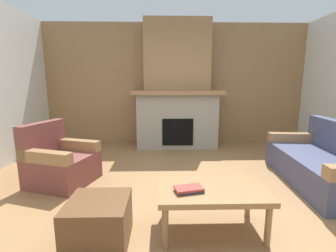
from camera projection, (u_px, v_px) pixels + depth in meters
The scene contains 8 objects.
ground at pixel (190, 202), 2.82m from camera, with size 9.00×9.00×0.00m, color olive.
wall_back_wood_panel at pixel (176, 84), 5.52m from camera, with size 6.00×0.12×2.70m, color #997047.
fireplace at pixel (177, 93), 5.19m from camera, with size 1.90×0.82×2.70m.
couch at pixel (325, 164), 3.28m from camera, with size 0.98×1.86×0.85m.
armchair at pixel (60, 162), 3.34m from camera, with size 0.96×0.96×0.85m.
coffee_table at pixel (212, 193), 2.23m from camera, with size 1.00×0.60×0.43m.
ottoman at pixel (99, 222), 2.08m from camera, with size 0.52×0.52×0.40m, color brown.
book_stack_near_edge at pixel (189, 189), 2.15m from camera, with size 0.27×0.22×0.04m.
Camera 1 is at (-0.32, -2.60, 1.40)m, focal length 25.50 mm.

